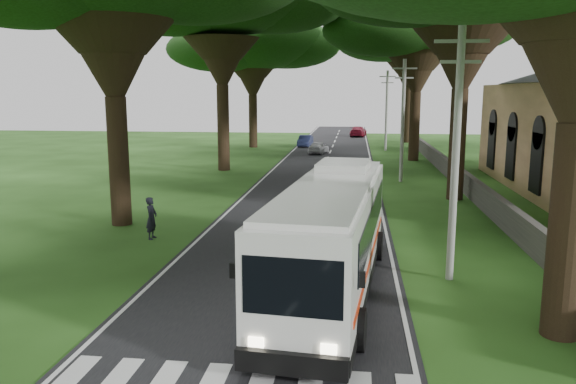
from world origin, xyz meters
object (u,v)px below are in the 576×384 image
object	(u,v)px
pole_mid	(403,119)
pole_near	(456,149)
distant_car_c	(358,131)
distant_car_a	(319,147)
pole_far	(387,109)
distant_car_b	(305,141)
coach_bus	(332,233)
pedestrian	(152,218)

from	to	relation	value
pole_mid	pole_near	bearing A→B (deg)	-90.00
distant_car_c	distant_car_a	bearing A→B (deg)	86.89
pole_mid	pole_far	world-z (taller)	same
pole_mid	distant_car_b	world-z (taller)	pole_mid
pole_near	distant_car_a	size ratio (longest dim) A/B	2.31
coach_bus	distant_car_c	bearing A→B (deg)	94.60
pole_far	distant_car_c	xyz separation A→B (m)	(-2.68, 18.08, -3.48)
pole_near	pedestrian	bearing A→B (deg)	161.77
pole_near	coach_bus	world-z (taller)	pole_near
distant_car_a	distant_car_c	distance (m)	22.14
pole_mid	distant_car_b	size ratio (longest dim) A/B	2.17
pole_far	pedestrian	distance (m)	38.14
coach_bus	distant_car_b	world-z (taller)	coach_bus
pole_mid	coach_bus	distance (m)	22.00
distant_car_b	pedestrian	xyz separation A→B (m)	(-2.76, -39.52, 0.23)
distant_car_c	pedestrian	xyz separation A→B (m)	(-8.55, -54.38, 0.16)
pole_near	pole_mid	bearing A→B (deg)	90.00
distant_car_c	pedestrian	size ratio (longest dim) A/B	2.67
distant_car_a	distant_car_b	distance (m)	7.20
pole_near	pedestrian	xyz separation A→B (m)	(-11.23, 3.70, -3.32)
distant_car_b	distant_car_c	size ratio (longest dim) A/B	0.80
distant_car_a	coach_bus	bearing A→B (deg)	106.08
pole_mid	pole_far	bearing A→B (deg)	90.00
distant_car_a	distant_car_c	size ratio (longest dim) A/B	0.75
pole_near	distant_car_b	world-z (taller)	pole_near
pole_near	coach_bus	distance (m)	4.68
pole_near	coach_bus	xyz separation A→B (m)	(-3.72, -1.55, -2.39)
distant_car_b	coach_bus	bearing A→B (deg)	-80.30
pole_near	pole_far	xyz separation A→B (m)	(0.00, 40.00, 0.00)
pole_mid	distant_car_a	world-z (taller)	pole_mid
coach_bus	distant_car_c	distance (m)	59.64
pole_mid	pedestrian	xyz separation A→B (m)	(-11.23, -16.30, -3.32)
pole_far	pole_mid	bearing A→B (deg)	-90.00
coach_bus	distant_car_c	size ratio (longest dim) A/B	2.48
pole_far	distant_car_c	world-z (taller)	pole_far
coach_bus	distant_car_c	xyz separation A→B (m)	(1.03, 59.62, -1.09)
pole_far	distant_car_a	distance (m)	8.34
pedestrian	pole_far	bearing A→B (deg)	-15.00
pedestrian	pole_near	bearing A→B (deg)	-106.04
pole_mid	distant_car_a	size ratio (longest dim) A/B	2.31
distant_car_c	coach_bus	bearing A→B (deg)	95.99
pole_near	pole_far	bearing A→B (deg)	90.00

